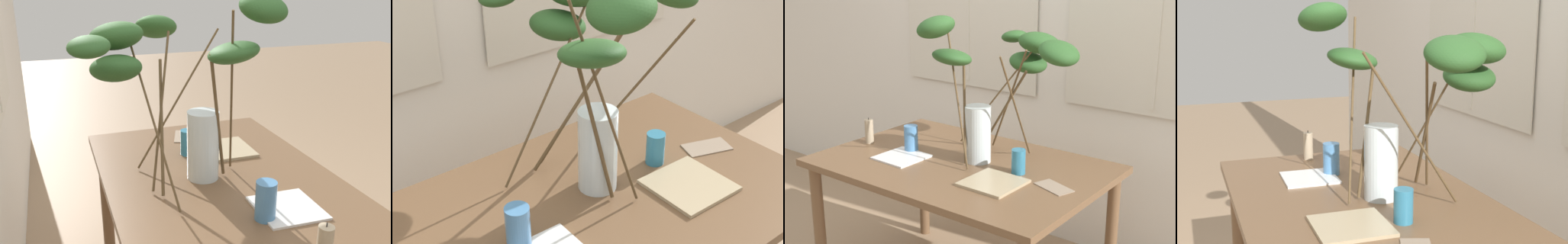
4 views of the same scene
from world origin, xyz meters
TOP-DOWN VIEW (x-y plane):
  - dining_table at (0.00, 0.00)m, footprint 1.36×0.90m
  - vase_with_branches at (0.12, 0.17)m, footprint 0.74×0.80m
  - drinking_glass_blue_left at (-0.31, -0.02)m, footprint 0.07×0.07m
  - drinking_glass_blue_right at (0.29, 0.05)m, footprint 0.06×0.06m
  - plate_square_right at (0.28, -0.12)m, footprint 0.24×0.24m
  - napkin_folded at (0.51, 0.00)m, footprint 0.19×0.14m

SIDE VIEW (x-z plane):
  - dining_table at x=0.00m, z-range 0.28..1.00m
  - napkin_folded at x=0.51m, z-range 0.72..0.73m
  - plate_square_right at x=0.28m, z-range 0.72..0.73m
  - drinking_glass_blue_right at x=0.29m, z-range 0.72..0.84m
  - drinking_glass_blue_left at x=-0.31m, z-range 0.72..0.86m
  - vase_with_branches at x=0.12m, z-range 0.79..1.53m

